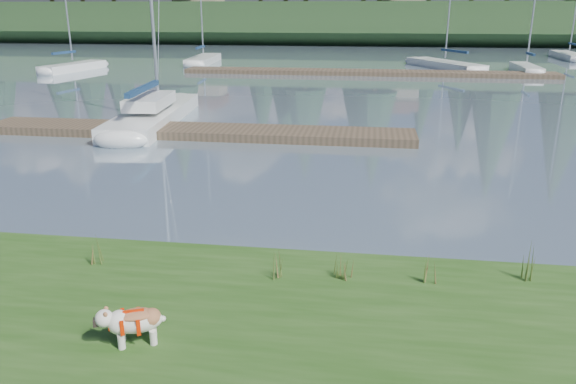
# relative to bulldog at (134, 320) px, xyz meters

# --- Properties ---
(ground) EXTENTS (200.00, 200.00, 0.00)m
(ground) POSITION_rel_bulldog_xyz_m (0.56, 34.72, -0.67)
(ground) COLOR gray
(ground) RESTS_ON ground
(ridge) EXTENTS (200.00, 20.00, 5.00)m
(ridge) POSITION_rel_bulldog_xyz_m (0.56, 77.72, 1.83)
(ridge) COLOR #1C3218
(ridge) RESTS_ON ground
(bulldog) EXTENTS (0.88, 0.58, 0.52)m
(bulldog) POSITION_rel_bulldog_xyz_m (0.00, 0.00, 0.00)
(bulldog) COLOR silver
(bulldog) RESTS_ON bank
(sailboat_main) EXTENTS (2.84, 9.80, 13.81)m
(sailboat_main) POSITION_rel_bulldog_xyz_m (-5.92, 16.55, -0.25)
(sailboat_main) COLOR silver
(sailboat_main) RESTS_ON ground
(dock_near) EXTENTS (16.00, 2.00, 0.30)m
(dock_near) POSITION_rel_bulldog_xyz_m (-3.44, 13.72, -0.52)
(dock_near) COLOR #4C3D2C
(dock_near) RESTS_ON ground
(dock_far) EXTENTS (26.00, 2.20, 0.30)m
(dock_far) POSITION_rel_bulldog_xyz_m (2.56, 34.72, -0.52)
(dock_far) COLOR #4C3D2C
(dock_far) RESTS_ON ground
(sailboat_bg_0) EXTENTS (2.60, 7.17, 10.31)m
(sailboat_bg_0) POSITION_rel_bulldog_xyz_m (-19.09, 34.69, -0.35)
(sailboat_bg_0) COLOR silver
(sailboat_bg_0) RESTS_ON ground
(sailboat_bg_1) EXTENTS (2.42, 8.74, 12.79)m
(sailboat_bg_1) POSITION_rel_bulldog_xyz_m (-11.39, 42.29, -0.35)
(sailboat_bg_1) COLOR silver
(sailboat_bg_1) RESTS_ON ground
(sailboat_bg_3) EXTENTS (5.94, 9.21, 13.66)m
(sailboat_bg_3) POSITION_rel_bulldog_xyz_m (8.17, 40.70, -0.35)
(sailboat_bg_3) COLOR silver
(sailboat_bg_3) RESTS_ON ground
(sailboat_bg_4) EXTENTS (1.46, 6.51, 9.72)m
(sailboat_bg_4) POSITION_rel_bulldog_xyz_m (14.05, 38.19, -0.34)
(sailboat_bg_4) COLOR silver
(sailboat_bg_4) RESTS_ON ground
(sailboat_bg_5) EXTENTS (1.89, 8.35, 11.83)m
(sailboat_bg_5) POSITION_rel_bulldog_xyz_m (20.94, 51.09, -0.36)
(sailboat_bg_5) COLOR silver
(sailboat_bg_5) RESTS_ON ground
(weed_0) EXTENTS (0.17, 0.14, 0.65)m
(weed_0) POSITION_rel_bulldog_xyz_m (1.53, 2.08, -0.05)
(weed_0) COLOR #475B23
(weed_0) RESTS_ON bank
(weed_1) EXTENTS (0.17, 0.14, 0.45)m
(weed_1) POSITION_rel_bulldog_xyz_m (2.52, 2.25, -0.13)
(weed_1) COLOR #475B23
(weed_1) RESTS_ON bank
(weed_2) EXTENTS (0.17, 0.14, 0.57)m
(weed_2) POSITION_rel_bulldog_xyz_m (3.90, 2.28, -0.08)
(weed_2) COLOR #475B23
(weed_2) RESTS_ON bank
(weed_3) EXTENTS (0.17, 0.14, 0.58)m
(weed_3) POSITION_rel_bulldog_xyz_m (-1.60, 2.17, -0.08)
(weed_3) COLOR #475B23
(weed_3) RESTS_ON bank
(weed_4) EXTENTS (0.17, 0.14, 0.48)m
(weed_4) POSITION_rel_bulldog_xyz_m (2.63, 2.18, -0.12)
(weed_4) COLOR #475B23
(weed_4) RESTS_ON bank
(weed_5) EXTENTS (0.17, 0.14, 0.71)m
(weed_5) POSITION_rel_bulldog_xyz_m (5.49, 2.55, -0.03)
(weed_5) COLOR #475B23
(weed_5) RESTS_ON bank
(mud_lip) EXTENTS (60.00, 0.50, 0.14)m
(mud_lip) POSITION_rel_bulldog_xyz_m (0.56, 3.12, -0.60)
(mud_lip) COLOR #33281C
(mud_lip) RESTS_ON ground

